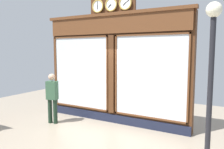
# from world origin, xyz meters

# --- Properties ---
(shop_facade) EXTENTS (5.35, 0.42, 4.25)m
(shop_facade) POSITION_xyz_m (-0.00, -0.13, 1.87)
(shop_facade) COLOR #4C2B16
(shop_facade) RESTS_ON ground_plane
(pedestrian) EXTENTS (0.40, 0.29, 1.69)m
(pedestrian) POSITION_xyz_m (1.70, 1.08, 0.93)
(pedestrian) COLOR #1C2F21
(pedestrian) RESTS_ON ground_plane
(street_lamp) EXTENTS (0.28, 0.28, 3.33)m
(street_lamp) POSITION_xyz_m (-3.25, 2.05, 2.22)
(street_lamp) COLOR black
(street_lamp) RESTS_ON ground_plane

